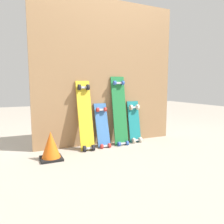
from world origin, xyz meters
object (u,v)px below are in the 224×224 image
skateboard_yellow (85,118)px  traffic_cone (51,146)px  skateboard_green (120,113)px  skateboard_teal (135,124)px  skateboard_blue (103,128)px

skateboard_yellow → traffic_cone: (-0.46, -0.23, -0.24)m
skateboard_green → skateboard_teal: 0.29m
skateboard_blue → skateboard_green: bearing=2.6°
skateboard_yellow → traffic_cone: size_ratio=2.96×
skateboard_green → skateboard_blue: bearing=-177.4°
skateboard_blue → skateboard_teal: 0.50m
skateboard_teal → traffic_cone: (-1.19, -0.28, -0.10)m
skateboard_green → skateboard_yellow: bearing=-176.8°
skateboard_yellow → skateboard_green: bearing=3.2°
skateboard_blue → skateboard_teal: size_ratio=1.00×
skateboard_blue → skateboard_yellow: bearing=-176.1°
skateboard_blue → traffic_cone: size_ratio=2.04×
skateboard_yellow → skateboard_blue: skateboard_yellow is taller
skateboard_blue → skateboard_teal: bearing=3.4°
skateboard_blue → skateboard_green: skateboard_green is taller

